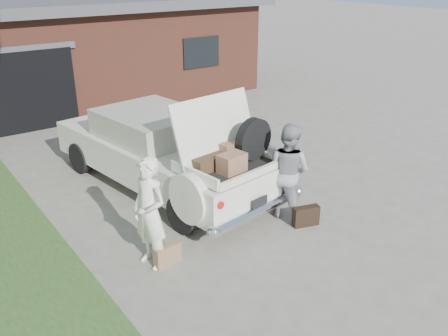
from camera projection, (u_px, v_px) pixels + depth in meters
ground at (245, 238)px, 8.08m from camera, size 90.00×90.00×0.00m
house at (61, 47)px, 16.43m from camera, size 12.80×7.80×3.30m
sedan at (164, 150)px, 9.72m from camera, size 2.77×5.64×2.20m
woman_left at (150, 213)px, 7.06m from camera, size 0.55×0.72×1.78m
woman_right at (288, 171)px, 8.48m from camera, size 0.89×1.02×1.78m
suitcase_left at (167, 255)px, 7.32m from camera, size 0.45×0.18×0.34m
suitcase_right at (306, 216)px, 8.42m from camera, size 0.50×0.29×0.37m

